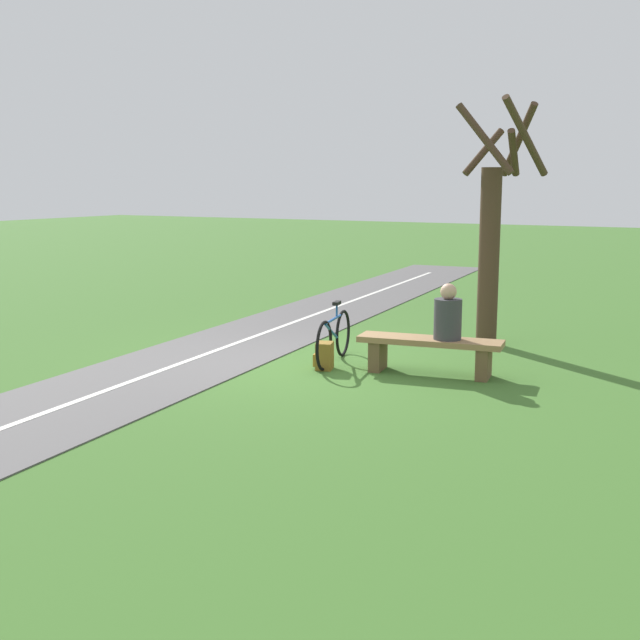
# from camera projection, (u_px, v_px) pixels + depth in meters

# --- Properties ---
(ground_plane) EXTENTS (80.00, 80.00, 0.00)m
(ground_plane) POSITION_uv_depth(u_px,v_px,m) (302.00, 364.00, 11.56)
(ground_plane) COLOR #3D6B28
(paved_path) EXTENTS (5.20, 36.06, 0.02)m
(paved_path) POSITION_uv_depth(u_px,v_px,m) (20.00, 423.00, 8.68)
(paved_path) COLOR #565454
(paved_path) RESTS_ON ground_plane
(path_centre_line) EXTENTS (2.77, 31.90, 0.00)m
(path_centre_line) POSITION_uv_depth(u_px,v_px,m) (20.00, 422.00, 8.68)
(path_centre_line) COLOR silver
(path_centre_line) RESTS_ON paved_path
(bench) EXTENTS (2.00, 0.75, 0.50)m
(bench) POSITION_uv_depth(u_px,v_px,m) (430.00, 349.00, 10.87)
(bench) COLOR #937047
(bench) RESTS_ON ground_plane
(person_seated) EXTENTS (0.42, 0.42, 0.76)m
(person_seated) POSITION_uv_depth(u_px,v_px,m) (448.00, 316.00, 10.71)
(person_seated) COLOR #38383D
(person_seated) RESTS_ON bench
(bicycle) EXTENTS (0.38, 1.66, 0.88)m
(bicycle) POSITION_uv_depth(u_px,v_px,m) (334.00, 338.00, 11.54)
(bicycle) COLOR black
(bicycle) RESTS_ON ground_plane
(backpack) EXTENTS (0.32, 0.33, 0.38)m
(backpack) POSITION_uv_depth(u_px,v_px,m) (324.00, 356.00, 11.18)
(backpack) COLOR olive
(backpack) RESTS_ON ground_plane
(tree_by_path) EXTENTS (1.30, 1.48, 3.84)m
(tree_by_path) POSITION_uv_depth(u_px,v_px,m) (493.00, 234.00, 12.64)
(tree_by_path) COLOR #473323
(tree_by_path) RESTS_ON ground_plane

